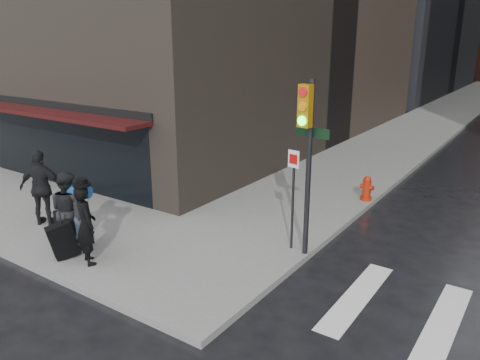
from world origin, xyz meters
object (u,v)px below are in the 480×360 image
at_px(man_overcoat, 81,227).
at_px(fire_hydrant, 367,189).
at_px(traffic_light, 306,145).
at_px(man_jeans, 69,210).
at_px(man_greycoat, 42,188).

xyz_separation_m(man_overcoat, fire_hydrant, (3.71, 7.45, -0.48)).
bearing_deg(man_overcoat, traffic_light, -117.90).
bearing_deg(man_jeans, fire_hydrant, -122.72).
relative_size(man_jeans, traffic_light, 0.47).
bearing_deg(man_jeans, traffic_light, -149.95).
distance_m(man_greycoat, fire_hydrant, 9.18).
xyz_separation_m(traffic_light, fire_hydrant, (-0.07, 4.41, -2.19)).
distance_m(man_overcoat, man_greycoat, 2.75).
relative_size(man_greycoat, traffic_light, 0.51).
bearing_deg(man_greycoat, traffic_light, 168.03).
distance_m(man_overcoat, man_jeans, 0.96).
height_order(man_jeans, man_greycoat, man_greycoat).
height_order(man_overcoat, man_jeans, man_overcoat).
xyz_separation_m(man_greycoat, fire_hydrant, (6.33, 6.62, -0.66)).
bearing_deg(traffic_light, man_greycoat, -151.84).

